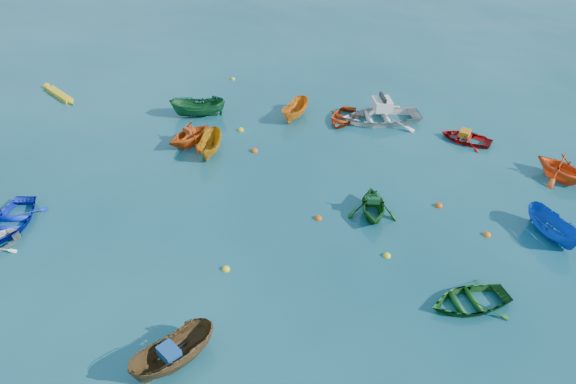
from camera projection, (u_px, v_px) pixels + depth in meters
The scene contains 27 objects.
ground at pixel (221, 257), 23.31m from camera, with size 160.00×160.00×0.00m, color #0A3F4C.
dinghy_blue_sw at pixel (13, 224), 25.12m from camera, with size 2.42×3.38×0.70m, color #112BD7.
sampan_brown_mid at pixel (176, 366), 18.85m from camera, with size 1.22×3.23×1.25m, color brown.
dinghy_orange_w at pixel (190, 144), 30.94m from camera, with size 2.39×2.77×1.46m, color #D55514.
sampan_yellow_mid at pixel (211, 153), 30.18m from camera, with size 1.08×2.86×1.11m, color #C88011.
dinghy_green_e at pixel (468, 305), 21.12m from camera, with size 2.22×3.11×0.64m, color #125118.
sampan_orange_n at pixel (295, 118), 33.51m from camera, with size 1.06×2.80×1.08m, color orange.
dinghy_green_n at pixel (372, 215), 25.65m from camera, with size 2.29×2.65×1.40m, color #124F15.
dinghy_red_ne at pixel (465, 141), 31.24m from camera, with size 1.99×2.78×0.58m, color #A70D0E.
sampan_blue_far at pixel (550, 237), 24.40m from camera, with size 1.13×2.99×1.16m, color #0E49B6.
dinghy_red_far at pixel (343, 120), 33.23m from camera, with size 1.99×2.78×0.58m, color #D24311.
dinghy_orange_far at pixel (560, 179), 28.11m from camera, with size 2.45×2.84×1.50m, color #EB5216.
sampan_green_far at pixel (199, 116), 33.63m from camera, with size 1.23×3.25×1.26m, color #125026.
kayak_yellow at pixel (60, 96), 35.90m from camera, with size 0.49×3.41×0.33m, color yellow, non-canonical shape.
motorboat_white at pixel (380, 121), 33.14m from camera, with size 3.28×4.59×1.55m, color silver.
tarp_blue_a at pixel (169, 352), 18.30m from camera, with size 0.73×0.55×0.35m, color #194A90.
tarp_orange_a at pixel (189, 130), 30.47m from camera, with size 0.56×0.43×0.27m, color #B44012.
tarp_green_b at pixel (373, 199), 25.25m from camera, with size 0.58×0.44×0.28m, color #104220.
tarp_orange_b at pixel (465, 133), 31.01m from camera, with size 0.69×0.52×0.33m, color orange.
buoy_ye_a at pixel (226, 270), 22.69m from camera, with size 0.34×0.34×0.34m, color yellow.
buoy_or_b at pixel (318, 219), 25.44m from camera, with size 0.35×0.35×0.35m, color #D74D0B.
buoy_ye_b at pixel (241, 130), 32.22m from camera, with size 0.36×0.36×0.36m, color gold.
buoy_or_c at pixel (255, 151), 30.30m from camera, with size 0.38×0.38×0.38m, color #D54C0B.
buoy_ye_c at pixel (387, 256), 23.36m from camera, with size 0.33×0.33×0.33m, color yellow.
buoy_or_d at pixel (487, 235), 24.47m from camera, with size 0.33×0.33×0.33m, color #F7610D.
buoy_ye_d at pixel (233, 79), 38.07m from camera, with size 0.30×0.30×0.30m, color yellow.
buoy_or_e at pixel (439, 206), 26.22m from camera, with size 0.36×0.36×0.36m, color #D2480B.
Camera 1 is at (12.13, -12.95, 15.61)m, focal length 35.00 mm.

